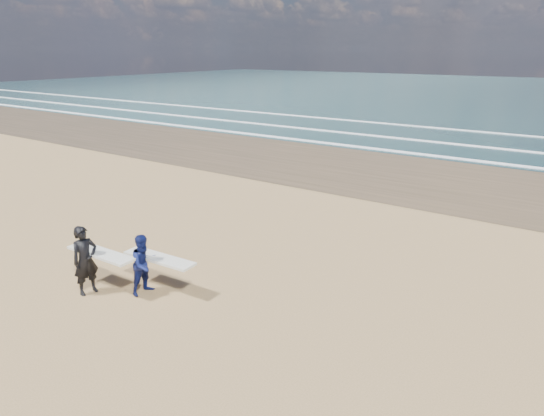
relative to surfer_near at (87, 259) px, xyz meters
The scene contains 2 objects.
surfer_near is the anchor object (origin of this frame).
surfer_far 1.55m from the surfer_near, 35.26° to the left, with size 2.22×1.10×1.66m.
Camera 1 is at (11.00, -6.96, 6.30)m, focal length 32.00 mm.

